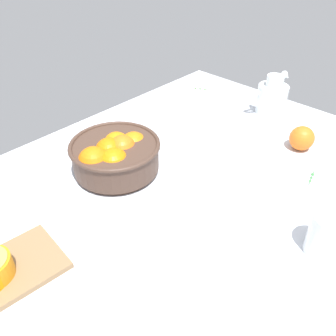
{
  "coord_description": "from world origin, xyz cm",
  "views": [
    {
      "loc": [
        -53.98,
        -49.35,
        61.76
      ],
      "look_at": [
        1.26,
        2.79,
        5.65
      ],
      "focal_mm": 38.37,
      "sensor_mm": 36.0,
      "label": 1
    }
  ],
  "objects_px": {
    "fruit_bowl": "(116,155)",
    "loose_orange_0": "(302,138)",
    "juice_pitcher": "(271,100)",
    "juice_glass": "(326,237)"
  },
  "relations": [
    {
      "from": "juice_pitcher",
      "to": "juice_glass",
      "type": "distance_m",
      "value": 0.66
    },
    {
      "from": "loose_orange_0",
      "to": "juice_glass",
      "type": "bearing_deg",
      "value": -146.65
    },
    {
      "from": "fruit_bowl",
      "to": "loose_orange_0",
      "type": "xyz_separation_m",
      "value": [
        0.47,
        -0.32,
        -0.02
      ]
    },
    {
      "from": "juice_pitcher",
      "to": "loose_orange_0",
      "type": "bearing_deg",
      "value": -127.44
    },
    {
      "from": "juice_glass",
      "to": "fruit_bowl",
      "type": "bearing_deg",
      "value": 102.12
    },
    {
      "from": "fruit_bowl",
      "to": "juice_pitcher",
      "type": "bearing_deg",
      "value": -11.73
    },
    {
      "from": "juice_pitcher",
      "to": "juice_glass",
      "type": "height_order",
      "value": "juice_pitcher"
    },
    {
      "from": "fruit_bowl",
      "to": "juice_glass",
      "type": "xyz_separation_m",
      "value": [
        0.12,
        -0.55,
        -0.01
      ]
    },
    {
      "from": "juice_pitcher",
      "to": "loose_orange_0",
      "type": "height_order",
      "value": "juice_pitcher"
    },
    {
      "from": "juice_pitcher",
      "to": "juice_glass",
      "type": "bearing_deg",
      "value": -139.56
    }
  ]
}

